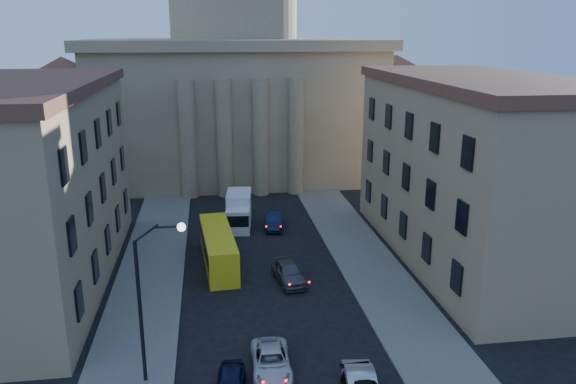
# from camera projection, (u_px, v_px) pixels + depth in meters

# --- Properties ---
(sidewalk_left) EXTENTS (5.00, 60.00, 0.15)m
(sidewalk_left) POSITION_uv_depth(u_px,v_px,m) (146.00, 297.00, 39.12)
(sidewalk_left) COLOR #62605A
(sidewalk_left) RESTS_ON ground
(sidewalk_right) EXTENTS (5.00, 60.00, 0.15)m
(sidewalk_right) POSITION_uv_depth(u_px,v_px,m) (381.00, 282.00, 41.43)
(sidewalk_right) COLOR #62605A
(sidewalk_right) RESTS_ON ground
(church) EXTENTS (68.02, 28.76, 36.60)m
(church) POSITION_uv_depth(u_px,v_px,m) (235.00, 80.00, 72.67)
(church) COLOR #8C7356
(church) RESTS_ON ground
(building_left) EXTENTS (11.60, 26.60, 14.70)m
(building_left) POSITION_uv_depth(u_px,v_px,m) (21.00, 185.00, 39.74)
(building_left) COLOR #9E805D
(building_left) RESTS_ON ground
(building_right) EXTENTS (11.60, 26.60, 14.70)m
(building_right) POSITION_uv_depth(u_px,v_px,m) (474.00, 169.00, 44.36)
(building_right) COLOR #9E805D
(building_right) RESTS_ON ground
(street_lamp) EXTENTS (2.62, 0.44, 8.83)m
(street_lamp) POSITION_uv_depth(u_px,v_px,m) (149.00, 291.00, 28.37)
(street_lamp) COLOR black
(street_lamp) RESTS_ON ground
(car_left_near) EXTENTS (1.94, 3.89, 1.27)m
(car_left_near) POSITION_uv_depth(u_px,v_px,m) (230.00, 384.00, 28.55)
(car_left_near) COLOR black
(car_left_near) RESTS_ON ground
(car_left_mid) EXTENTS (2.23, 4.58, 1.25)m
(car_left_mid) POSITION_uv_depth(u_px,v_px,m) (271.00, 361.00, 30.50)
(car_left_mid) COLOR silver
(car_left_mid) RESTS_ON ground
(car_right_far) EXTENTS (2.45, 4.76, 1.55)m
(car_right_far) POSITION_uv_depth(u_px,v_px,m) (289.00, 272.00, 41.47)
(car_right_far) COLOR #4A494E
(car_right_far) RESTS_ON ground
(car_right_distant) EXTENTS (2.09, 4.49, 1.42)m
(car_right_distant) POSITION_uv_depth(u_px,v_px,m) (274.00, 221.00, 52.92)
(car_right_distant) COLOR black
(car_right_distant) RESTS_ON ground
(city_bus) EXTENTS (2.93, 9.82, 2.73)m
(city_bus) POSITION_uv_depth(u_px,v_px,m) (218.00, 247.00, 44.46)
(city_bus) COLOR yellow
(city_bus) RESTS_ON ground
(box_truck) EXTENTS (2.77, 5.86, 3.12)m
(box_truck) POSITION_uv_depth(u_px,v_px,m) (239.00, 211.00, 53.25)
(box_truck) COLOR silver
(box_truck) RESTS_ON ground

